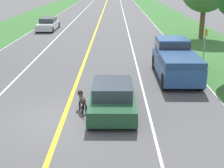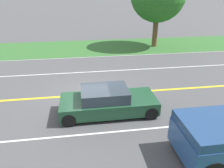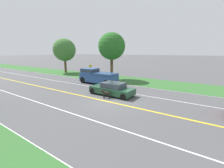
% 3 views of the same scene
% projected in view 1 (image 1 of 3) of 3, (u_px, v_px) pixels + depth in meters
% --- Properties ---
extents(ground_plane, '(400.00, 400.00, 0.00)m').
position_uv_depth(ground_plane, '(64.00, 118.00, 12.60)').
color(ground_plane, '#4C4C4F').
extents(centre_divider_line, '(0.18, 160.00, 0.01)m').
position_uv_depth(centre_divider_line, '(64.00, 118.00, 12.60)').
color(centre_divider_line, yellow).
rests_on(centre_divider_line, ground).
extents(lane_dash_same_dir, '(0.10, 160.00, 0.01)m').
position_uv_depth(lane_dash_same_dir, '(150.00, 118.00, 12.57)').
color(lane_dash_same_dir, white).
rests_on(lane_dash_same_dir, ground).
extents(ego_car, '(1.90, 4.44, 1.28)m').
position_uv_depth(ego_car, '(112.00, 97.00, 13.22)').
color(ego_car, '#1E472D').
rests_on(ego_car, ground).
extents(dog, '(0.51, 1.22, 0.82)m').
position_uv_depth(dog, '(82.00, 99.00, 13.16)').
color(dog, black).
rests_on(dog, ground).
extents(pickup_truck, '(2.09, 5.25, 2.00)m').
position_uv_depth(pickup_truck, '(175.00, 59.00, 17.65)').
color(pickup_truck, '#284C84').
rests_on(pickup_truck, ground).
extents(oncoming_car, '(1.84, 4.62, 1.32)m').
position_uv_depth(oncoming_car, '(48.00, 24.00, 34.21)').
color(oncoming_car, silver).
rests_on(oncoming_car, ground).
extents(street_sign, '(0.11, 0.64, 2.23)m').
position_uv_depth(street_sign, '(205.00, 41.00, 20.91)').
color(street_sign, gray).
rests_on(street_sign, ground).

